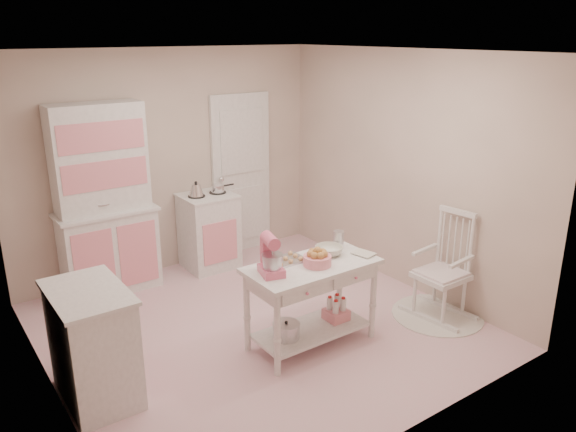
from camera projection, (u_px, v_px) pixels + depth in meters
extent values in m
plane|color=pink|center=(259.00, 326.00, 5.52)|extent=(3.80, 3.80, 0.00)
cube|color=white|center=(254.00, 52.00, 4.71)|extent=(3.80, 3.80, 0.04)
cube|color=beige|center=(170.00, 162.00, 6.58)|extent=(3.80, 0.04, 2.60)
cube|color=beige|center=(413.00, 268.00, 3.64)|extent=(3.80, 0.04, 2.60)
cube|color=beige|center=(35.00, 243.00, 4.07)|extent=(0.04, 3.80, 2.60)
cube|color=beige|center=(403.00, 171.00, 6.16)|extent=(0.04, 3.80, 2.60)
cube|color=white|center=(241.00, 174.00, 7.17)|extent=(0.82, 0.05, 2.04)
cube|color=white|center=(104.00, 201.00, 6.00)|extent=(1.06, 0.50, 2.08)
cube|color=white|center=(209.00, 231.00, 6.80)|extent=(0.62, 0.57, 0.92)
cube|color=white|center=(93.00, 345.00, 4.34)|extent=(0.54, 0.84, 0.92)
cylinder|color=white|center=(437.00, 315.00, 5.74)|extent=(0.92, 0.92, 0.01)
cube|color=white|center=(442.00, 266.00, 5.56)|extent=(0.56, 0.77, 1.10)
cube|color=white|center=(311.00, 304.00, 5.10)|extent=(1.20, 0.60, 0.80)
cube|color=#EB6386|center=(271.00, 256.00, 4.71)|extent=(0.26, 0.32, 0.34)
cube|color=silver|center=(286.00, 260.00, 5.03)|extent=(0.34, 0.24, 0.02)
cylinder|color=pink|center=(317.00, 260.00, 4.93)|extent=(0.25, 0.25, 0.09)
imported|color=beige|center=(329.00, 251.00, 5.17)|extent=(0.26, 0.26, 0.08)
cylinder|color=silver|center=(338.00, 240.00, 5.31)|extent=(0.10, 0.10, 0.17)
imported|color=beige|center=(359.00, 256.00, 5.13)|extent=(0.19, 0.23, 0.02)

